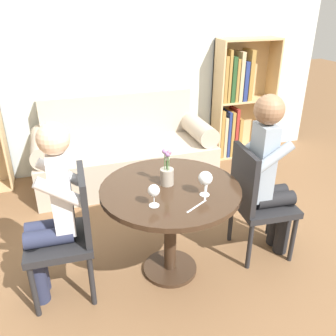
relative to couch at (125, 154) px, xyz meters
name	(u,v)px	position (x,y,z in m)	size (l,w,h in m)	color
ground_plane	(170,269)	(0.00, -1.57, -0.31)	(16.00, 16.00, 0.00)	brown
back_wall	(111,50)	(0.00, 0.42, 1.04)	(5.20, 0.05, 2.70)	silver
round_table	(170,205)	(0.00, -1.57, 0.26)	(0.95, 0.95, 0.71)	#382619
couch	(125,154)	(0.00, 0.00, 0.00)	(1.89, 0.80, 0.92)	#B7A893
bookshelf_right	(236,101)	(1.47, 0.26, 0.39)	(0.75, 0.28, 1.44)	tan
chair_left	(69,230)	(-0.69, -1.54, 0.18)	(0.44, 0.44, 0.90)	#232326
chair_right	(256,198)	(0.69, -1.56, 0.18)	(0.45, 0.45, 0.90)	#232326
person_left	(51,212)	(-0.78, -1.53, 0.34)	(0.43, 0.35, 1.23)	#282D47
person_right	(270,174)	(0.77, -1.57, 0.38)	(0.44, 0.36, 1.29)	black
wine_glass_left	(154,191)	(-0.17, -1.76, 0.50)	(0.07, 0.07, 0.14)	white
wine_glass_right	(205,179)	(0.18, -1.74, 0.52)	(0.09, 0.09, 0.17)	white
flower_vase	(167,172)	(-0.01, -1.52, 0.49)	(0.09, 0.09, 0.27)	#9E9384
knife_left_setting	(197,206)	(0.08, -1.85, 0.40)	(0.17, 0.11, 0.00)	silver
fork_left_setting	(206,192)	(0.20, -1.71, 0.40)	(0.10, 0.17, 0.00)	silver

